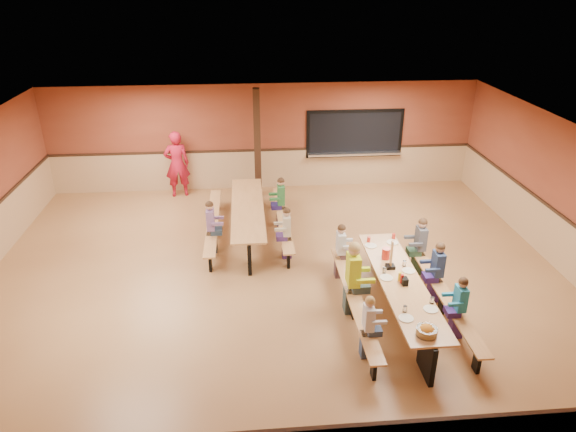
{
  "coord_description": "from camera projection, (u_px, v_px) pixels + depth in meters",
  "views": [
    {
      "loc": [
        -0.54,
        -9.04,
        5.69
      ],
      "look_at": [
        0.3,
        0.5,
        1.15
      ],
      "focal_mm": 32.0,
      "sensor_mm": 36.0,
      "label": 1
    }
  ],
  "objects": [
    {
      "name": "standing_woman",
      "position": [
        177.0,
        164.0,
        14.13
      ],
      "size": [
        0.75,
        0.57,
        1.86
      ],
      "primitive_type": "imported",
      "rotation": [
        0.0,
        0.0,
        3.34
      ],
      "color": "#AB132A",
      "rests_on": "ground"
    },
    {
      "name": "table_paddle",
      "position": [
        391.0,
        262.0,
        9.46
      ],
      "size": [
        0.16,
        0.16,
        0.56
      ],
      "color": "black",
      "rests_on": "cafeteria_table_main"
    },
    {
      "name": "seated_child_teal_right",
      "position": [
        459.0,
        308.0,
        8.66
      ],
      "size": [
        0.34,
        0.28,
        1.16
      ],
      "primitive_type": null,
      "color": "teal",
      "rests_on": "ground"
    },
    {
      "name": "seated_child_char_right",
      "position": [
        420.0,
        246.0,
        10.52
      ],
      "size": [
        0.38,
        0.31,
        1.24
      ],
      "primitive_type": null,
      "color": "#494B53",
      "rests_on": "ground"
    },
    {
      "name": "ground",
      "position": [
        276.0,
        277.0,
        10.62
      ],
      "size": [
        12.0,
        12.0,
        0.0
      ],
      "primitive_type": "plane",
      "color": "#8F5E36",
      "rests_on": "ground"
    },
    {
      "name": "cafeteria_table_main",
      "position": [
        400.0,
        291.0,
        9.23
      ],
      "size": [
        1.91,
        3.7,
        0.74
      ],
      "color": "#BC814A",
      "rests_on": "ground"
    },
    {
      "name": "seated_child_navy_right",
      "position": [
        437.0,
        272.0,
        9.63
      ],
      "size": [
        0.37,
        0.31,
        1.22
      ],
      "primitive_type": null,
      "color": "navy",
      "rests_on": "ground"
    },
    {
      "name": "kitchen_pass_through",
      "position": [
        355.0,
        136.0,
        14.65
      ],
      "size": [
        2.78,
        0.28,
        1.38
      ],
      "color": "black",
      "rests_on": "ground"
    },
    {
      "name": "seated_child_tan_sec",
      "position": [
        287.0,
        233.0,
        11.12
      ],
      "size": [
        0.35,
        0.29,
        1.17
      ],
      "primitive_type": null,
      "color": "#BEB294",
      "rests_on": "ground"
    },
    {
      "name": "seated_adult_yellow",
      "position": [
        353.0,
        278.0,
        9.26
      ],
      "size": [
        0.47,
        0.38,
        1.41
      ],
      "primitive_type": null,
      "color": "#C6DC1D",
      "rests_on": "ground"
    },
    {
      "name": "napkin_dispenser",
      "position": [
        405.0,
        281.0,
        8.99
      ],
      "size": [
        0.1,
        0.14,
        0.13
      ],
      "primitive_type": "cube",
      "color": "black",
      "rests_on": "cafeteria_table_main"
    },
    {
      "name": "seated_child_grey_left",
      "position": [
        341.0,
        251.0,
        10.4
      ],
      "size": [
        0.35,
        0.29,
        1.17
      ],
      "primitive_type": null,
      "color": "silver",
      "rests_on": "ground"
    },
    {
      "name": "cafeteria_table_second",
      "position": [
        248.0,
        215.0,
        12.1
      ],
      "size": [
        1.91,
        3.7,
        0.74
      ],
      "color": "#BC814A",
      "rests_on": "ground"
    },
    {
      "name": "punch_pitcher",
      "position": [
        386.0,
        254.0,
        9.79
      ],
      "size": [
        0.16,
        0.16,
        0.22
      ],
      "primitive_type": "cylinder",
      "color": "red",
      "rests_on": "cafeteria_table_main"
    },
    {
      "name": "seated_child_white_left",
      "position": [
        368.0,
        327.0,
        8.2
      ],
      "size": [
        0.33,
        0.27,
        1.13
      ],
      "primitive_type": null,
      "color": "silver",
      "rests_on": "ground"
    },
    {
      "name": "chip_bowl",
      "position": [
        427.0,
        331.0,
        7.73
      ],
      "size": [
        0.32,
        0.32,
        0.15
      ],
      "primitive_type": null,
      "color": "orange",
      "rests_on": "cafeteria_table_main"
    },
    {
      "name": "seated_child_purple_sec",
      "position": [
        211.0,
        227.0,
        11.34
      ],
      "size": [
        0.37,
        0.3,
        1.21
      ],
      "primitive_type": null,
      "color": "slate",
      "rests_on": "ground"
    },
    {
      "name": "condiment_ketchup",
      "position": [
        402.0,
        279.0,
        9.02
      ],
      "size": [
        0.06,
        0.06,
        0.17
      ],
      "primitive_type": "cylinder",
      "color": "#B2140F",
      "rests_on": "cafeteria_table_main"
    },
    {
      "name": "structural_post",
      "position": [
        257.0,
        144.0,
        13.92
      ],
      "size": [
        0.18,
        0.18,
        3.0
      ],
      "primitive_type": "cube",
      "color": "black",
      "rests_on": "ground"
    },
    {
      "name": "seated_child_green_sec",
      "position": [
        281.0,
        202.0,
        12.58
      ],
      "size": [
        0.38,
        0.31,
        1.22
      ],
      "primitive_type": null,
      "color": "#2F7239",
      "rests_on": "ground"
    },
    {
      "name": "room_envelope",
      "position": [
        275.0,
        248.0,
        10.33
      ],
      "size": [
        12.04,
        10.04,
        3.02
      ],
      "color": "brown",
      "rests_on": "ground"
    },
    {
      "name": "place_settings",
      "position": [
        401.0,
        278.0,
        9.11
      ],
      "size": [
        0.65,
        3.3,
        0.11
      ],
      "primitive_type": null,
      "color": "beige",
      "rests_on": "cafeteria_table_main"
    },
    {
      "name": "condiment_mustard",
      "position": [
        400.0,
        277.0,
        9.08
      ],
      "size": [
        0.06,
        0.06,
        0.17
      ],
      "primitive_type": "cylinder",
      "color": "yellow",
      "rests_on": "cafeteria_table_main"
    }
  ]
}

